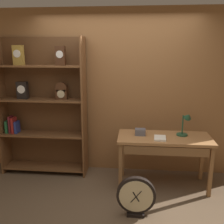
% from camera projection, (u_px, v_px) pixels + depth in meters
% --- Properties ---
extents(ground_plane, '(10.00, 10.00, 0.00)m').
position_uv_depth(ground_plane, '(109.00, 218.00, 3.09)').
color(ground_plane, brown).
extents(back_wood_panel, '(4.80, 0.05, 2.60)m').
position_uv_depth(back_wood_panel, '(118.00, 93.00, 4.10)').
color(back_wood_panel, brown).
rests_on(back_wood_panel, ground).
extents(bookshelf, '(1.37, 0.36, 2.16)m').
position_uv_depth(bookshelf, '(42.00, 107.00, 4.07)').
color(bookshelf, brown).
rests_on(bookshelf, ground).
extents(workbench, '(1.32, 0.59, 0.76)m').
position_uv_depth(workbench, '(164.00, 143.00, 3.66)').
color(workbench, '#9E6B3D').
rests_on(workbench, ground).
extents(desk_lamp, '(0.20, 0.20, 0.37)m').
position_uv_depth(desk_lamp, '(186.00, 123.00, 3.64)').
color(desk_lamp, '#1E472D').
rests_on(desk_lamp, workbench).
extents(toolbox_small, '(0.15, 0.11, 0.09)m').
position_uv_depth(toolbox_small, '(140.00, 132.00, 3.72)').
color(toolbox_small, '#595960').
rests_on(toolbox_small, workbench).
extents(open_repair_manual, '(0.18, 0.23, 0.02)m').
position_uv_depth(open_repair_manual, '(160.00, 138.00, 3.57)').
color(open_repair_manual, silver).
rests_on(open_repair_manual, workbench).
extents(round_clock_large, '(0.47, 0.11, 0.51)m').
position_uv_depth(round_clock_large, '(136.00, 196.00, 3.08)').
color(round_clock_large, black).
rests_on(round_clock_large, ground).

